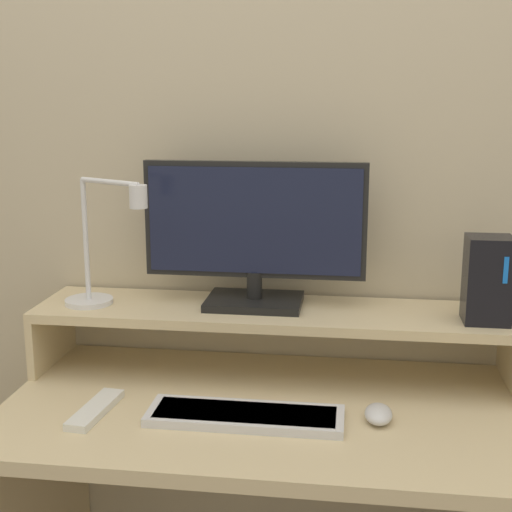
{
  "coord_description": "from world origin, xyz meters",
  "views": [
    {
      "loc": [
        0.18,
        -1.09,
        1.38
      ],
      "look_at": [
        -0.02,
        0.33,
        1.05
      ],
      "focal_mm": 50.0,
      "sensor_mm": 36.0,
      "label": 1
    }
  ],
  "objects_px": {
    "desk_lamp": "(102,257)",
    "mouse": "(378,414)",
    "monitor": "(254,232)",
    "keyboard": "(245,415)",
    "remote_control": "(95,410)",
    "router_dock": "(488,280)"
  },
  "relations": [
    {
      "from": "mouse",
      "to": "remote_control",
      "type": "xyz_separation_m",
      "value": [
        -0.58,
        -0.04,
        -0.01
      ]
    },
    {
      "from": "monitor",
      "to": "remote_control",
      "type": "relative_size",
      "value": 2.72
    },
    {
      "from": "remote_control",
      "to": "router_dock",
      "type": "bearing_deg",
      "value": 15.92
    },
    {
      "from": "keyboard",
      "to": "mouse",
      "type": "distance_m",
      "value": 0.27
    },
    {
      "from": "monitor",
      "to": "keyboard",
      "type": "relative_size",
      "value": 1.29
    },
    {
      "from": "router_dock",
      "to": "keyboard",
      "type": "relative_size",
      "value": 0.48
    },
    {
      "from": "monitor",
      "to": "keyboard",
      "type": "height_order",
      "value": "monitor"
    },
    {
      "from": "router_dock",
      "to": "mouse",
      "type": "relative_size",
      "value": 2.25
    },
    {
      "from": "monitor",
      "to": "mouse",
      "type": "xyz_separation_m",
      "value": [
        0.29,
        -0.25,
        -0.32
      ]
    },
    {
      "from": "router_dock",
      "to": "remote_control",
      "type": "relative_size",
      "value": 1.0
    },
    {
      "from": "desk_lamp",
      "to": "keyboard",
      "type": "bearing_deg",
      "value": -30.02
    },
    {
      "from": "keyboard",
      "to": "remote_control",
      "type": "relative_size",
      "value": 2.11
    },
    {
      "from": "monitor",
      "to": "desk_lamp",
      "type": "height_order",
      "value": "monitor"
    },
    {
      "from": "keyboard",
      "to": "mouse",
      "type": "height_order",
      "value": "mouse"
    },
    {
      "from": "monitor",
      "to": "router_dock",
      "type": "relative_size",
      "value": 2.71
    },
    {
      "from": "desk_lamp",
      "to": "mouse",
      "type": "distance_m",
      "value": 0.7
    },
    {
      "from": "keyboard",
      "to": "remote_control",
      "type": "xyz_separation_m",
      "value": [
        -0.31,
        -0.01,
        -0.0
      ]
    },
    {
      "from": "monitor",
      "to": "desk_lamp",
      "type": "bearing_deg",
      "value": -168.84
    },
    {
      "from": "remote_control",
      "to": "keyboard",
      "type": "bearing_deg",
      "value": 1.87
    },
    {
      "from": "router_dock",
      "to": "keyboard",
      "type": "bearing_deg",
      "value": -156.04
    },
    {
      "from": "mouse",
      "to": "keyboard",
      "type": "bearing_deg",
      "value": -173.56
    },
    {
      "from": "desk_lamp",
      "to": "remote_control",
      "type": "bearing_deg",
      "value": -77.01
    }
  ]
}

